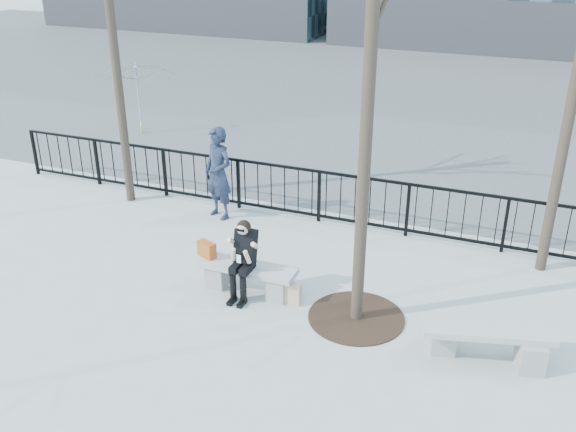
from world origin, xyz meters
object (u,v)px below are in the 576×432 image
at_px(seated_woman, 243,260).
at_px(standing_man, 218,173).
at_px(bench_second, 487,339).
at_px(bench_main, 248,275).

distance_m(seated_woman, standing_man, 3.17).
bearing_deg(standing_man, bench_second, -6.15).
bearing_deg(bench_main, seated_woman, -90.00).
relative_size(bench_main, bench_second, 0.92).
relative_size(bench_second, seated_woman, 1.33).
relative_size(seated_woman, standing_man, 0.70).
xyz_separation_m(bench_main, standing_man, (-1.77, 2.45, 0.65)).
xyz_separation_m(seated_woman, standing_man, (-1.77, 2.61, 0.29)).
distance_m(bench_main, bench_second, 3.88).
height_order(bench_main, bench_second, bench_second).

